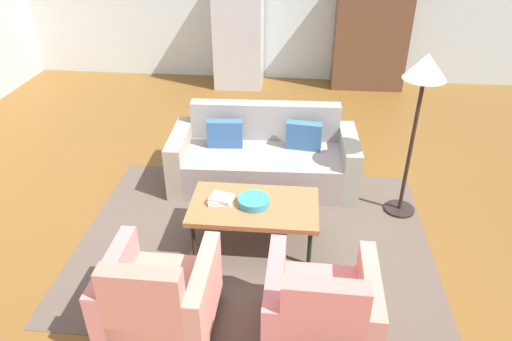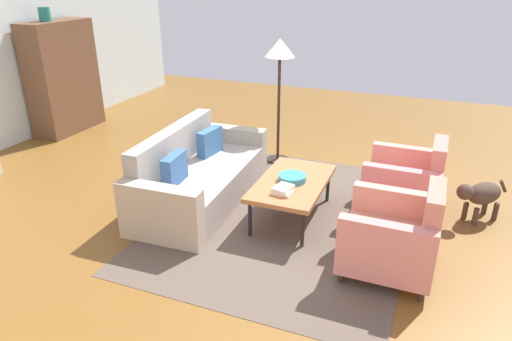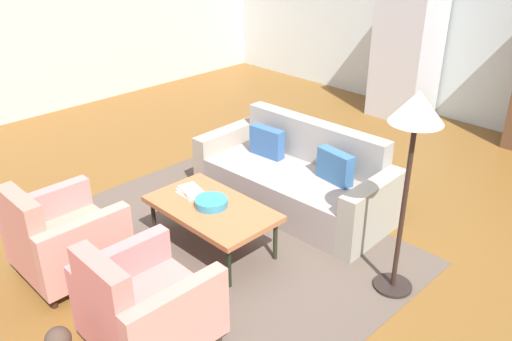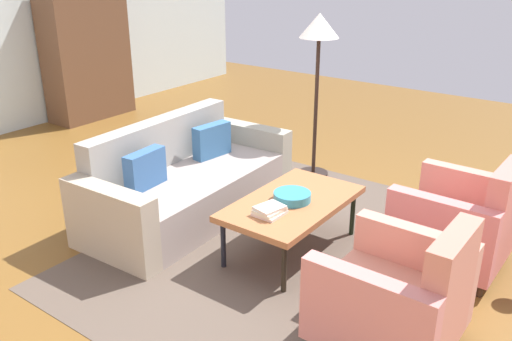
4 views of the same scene
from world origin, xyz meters
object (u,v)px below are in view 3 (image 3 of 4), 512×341
coffee_table (212,210)px  armchair_right (142,308)px  couch (297,179)px  armchair_left (61,241)px  fruit_bowl (211,203)px  floor_lamp (415,127)px  book_stack (190,191)px  refrigerator (407,55)px

coffee_table → armchair_right: size_ratio=1.36×
couch → armchair_left: (-0.60, -2.35, 0.06)m
armchair_right → fruit_bowl: size_ratio=2.95×
coffee_table → floor_lamp: floor_lamp is taller
armchair_left → fruit_bowl: (0.60, 1.17, 0.14)m
couch → coffee_table: couch is taller
couch → armchair_right: bearing=102.3°
armchair_right → floor_lamp: bearing=64.8°
coffee_table → fruit_bowl: fruit_bowl is taller
coffee_table → book_stack: 0.32m
coffee_table → book_stack: book_stack is taller
armchair_right → book_stack: 1.49m
couch → book_stack: (-0.30, -1.18, 0.19)m
fruit_bowl → refrigerator: refrigerator is taller
couch → armchair_right: size_ratio=2.42×
fruit_bowl → book_stack: bearing=179.3°
fruit_bowl → floor_lamp: floor_lamp is taller
couch → armchair_right: (0.60, -2.35, 0.06)m
floor_lamp → coffee_table: bearing=-155.6°
book_stack → floor_lamp: 2.16m
couch → armchair_right: armchair_right is taller
couch → armchair_right: 2.43m
book_stack → coffee_table: bearing=-0.7°
fruit_bowl → floor_lamp: size_ratio=0.17×
coffee_table → armchair_left: 1.31m
couch → floor_lamp: 1.97m
armchair_left → book_stack: (0.29, 1.17, 0.14)m
armchair_left → refrigerator: refrigerator is taller
armchair_right → book_stack: size_ratio=3.66×
floor_lamp → armchair_left: bearing=-138.7°
couch → floor_lamp: floor_lamp is taller
armchair_left → floor_lamp: bearing=41.8°
armchair_left → armchair_right: bearing=0.5°
refrigerator → armchair_right: bearing=-76.8°
armchair_left → floor_lamp: size_ratio=0.51×
coffee_table → refrigerator: refrigerator is taller
floor_lamp → armchair_right: bearing=-116.1°
fruit_bowl → couch: bearing=90.0°
couch → armchair_left: armchair_left is taller
couch → book_stack: 1.24m
coffee_table → couch: bearing=90.2°
armchair_right → coffee_table: bearing=118.1°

